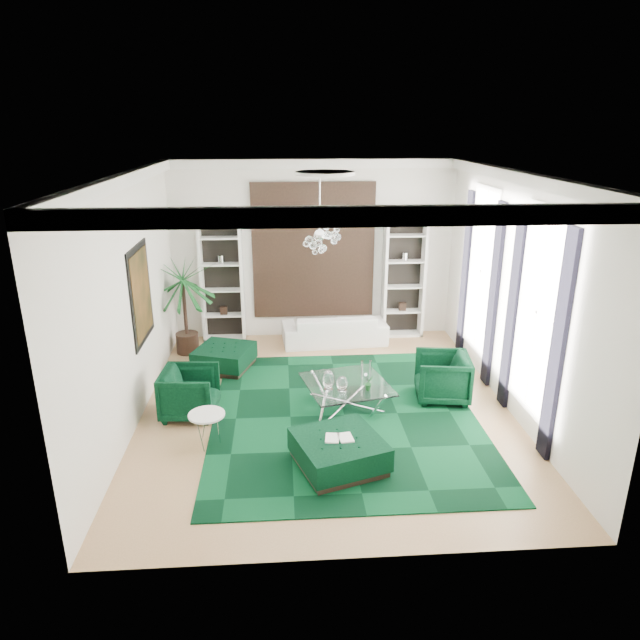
{
  "coord_description": "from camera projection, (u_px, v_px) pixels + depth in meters",
  "views": [
    {
      "loc": [
        -0.69,
        -8.47,
        4.48
      ],
      "look_at": [
        -0.06,
        0.5,
        1.37
      ],
      "focal_mm": 32.0,
      "sensor_mm": 36.0,
      "label": 1
    }
  ],
  "objects": [
    {
      "name": "palm",
      "position": [
        184.0,
        294.0,
        11.37
      ],
      "size": [
        2.0,
        2.0,
        2.5
      ],
      "primitive_type": null,
      "rotation": [
        0.0,
        0.0,
        -0.34
      ],
      "color": "#124E1D",
      "rests_on": "floor"
    },
    {
      "name": "crown_molding",
      "position": [
        327.0,
        180.0,
        8.29
      ],
      "size": [
        6.0,
        7.0,
        0.18
      ],
      "primitive_type": null,
      "color": "white",
      "rests_on": "ceiling"
    },
    {
      "name": "chandelier",
      "position": [
        320.0,
        235.0,
        8.75
      ],
      "size": [
        0.96,
        0.96,
        0.66
      ],
      "primitive_type": null,
      "rotation": [
        0.0,
        0.0,
        0.41
      ],
      "color": "white",
      "rests_on": "ceiling"
    },
    {
      "name": "armchair_right",
      "position": [
        442.0,
        377.0,
        9.66
      ],
      "size": [
        1.0,
        0.98,
        0.81
      ],
      "primitive_type": "imported",
      "rotation": [
        0.0,
        0.0,
        -1.71
      ],
      "color": "black",
      "rests_on": "floor"
    },
    {
      "name": "curtain_near_a",
      "position": [
        558.0,
        348.0,
        7.57
      ],
      "size": [
        0.07,
        0.3,
        3.25
      ],
      "primitive_type": "cube",
      "color": "black",
      "rests_on": "floor"
    },
    {
      "name": "window_near",
      "position": [
        537.0,
        312.0,
        8.22
      ],
      "size": [
        0.03,
        1.1,
        2.9
      ],
      "primitive_type": "cube",
      "color": "white",
      "rests_on": "wall_right"
    },
    {
      "name": "armchair_left",
      "position": [
        190.0,
        393.0,
        9.13
      ],
      "size": [
        0.93,
        0.91,
        0.79
      ],
      "primitive_type": "imported",
      "rotation": [
        0.0,
        0.0,
        1.5
      ],
      "color": "black",
      "rests_on": "floor"
    },
    {
      "name": "ceiling",
      "position": [
        327.0,
        172.0,
        8.25
      ],
      "size": [
        6.0,
        7.0,
        0.02
      ],
      "primitive_type": "cube",
      "color": "white",
      "rests_on": "ground"
    },
    {
      "name": "curtain_far_a",
      "position": [
        493.0,
        296.0,
        9.83
      ],
      "size": [
        0.07,
        0.3,
        3.25
      ],
      "primitive_type": "cube",
      "color": "black",
      "rests_on": "floor"
    },
    {
      "name": "floor",
      "position": [
        326.0,
        408.0,
        9.5
      ],
      "size": [
        6.0,
        7.0,
        0.02
      ],
      "primitive_type": "cube",
      "color": "tan",
      "rests_on": "ground"
    },
    {
      "name": "table_plant",
      "position": [
        369.0,
        383.0,
        9.06
      ],
      "size": [
        0.17,
        0.15,
        0.25
      ],
      "primitive_type": "imported",
      "rotation": [
        0.0,
        0.0,
        0.34
      ],
      "color": "#124E1D",
      "rests_on": "coffee_table"
    },
    {
      "name": "wall_right",
      "position": [
        514.0,
        294.0,
        9.07
      ],
      "size": [
        0.02,
        7.0,
        3.8
      ],
      "primitive_type": "cube",
      "color": "silver",
      "rests_on": "ground"
    },
    {
      "name": "painting",
      "position": [
        142.0,
        294.0,
        9.26
      ],
      "size": [
        0.04,
        1.3,
        1.6
      ],
      "primitive_type": "cube",
      "color": "black",
      "rests_on": "wall_left"
    },
    {
      "name": "shelving_left",
      "position": [
        222.0,
        277.0,
        12.03
      ],
      "size": [
        0.9,
        0.38,
        2.8
      ],
      "primitive_type": null,
      "color": "white",
      "rests_on": "floor"
    },
    {
      "name": "curtain_far_b",
      "position": [
        465.0,
        274.0,
        11.3
      ],
      "size": [
        0.07,
        0.3,
        3.25
      ],
      "primitive_type": "cube",
      "color": "black",
      "rests_on": "floor"
    },
    {
      "name": "rug",
      "position": [
        344.0,
        415.0,
        9.2
      ],
      "size": [
        4.2,
        5.0,
        0.02
      ],
      "primitive_type": "cube",
      "color": "black",
      "rests_on": "floor"
    },
    {
      "name": "ceiling_medallion",
      "position": [
        325.0,
        173.0,
        8.55
      ],
      "size": [
        0.9,
        0.9,
        0.05
      ],
      "primitive_type": "cylinder",
      "color": "white",
      "rests_on": "ceiling"
    },
    {
      "name": "ottoman_front",
      "position": [
        339.0,
        453.0,
        7.79
      ],
      "size": [
        1.4,
        1.4,
        0.44
      ],
      "primitive_type": "cube",
      "rotation": [
        0.0,
        0.0,
        0.33
      ],
      "color": "black",
      "rests_on": "floor"
    },
    {
      "name": "wall_front",
      "position": [
        355.0,
        402.0,
        5.57
      ],
      "size": [
        6.0,
        0.02,
        3.8
      ],
      "primitive_type": "cube",
      "color": "silver",
      "rests_on": "ground"
    },
    {
      "name": "coffee_table",
      "position": [
        347.0,
        396.0,
        9.41
      ],
      "size": [
        1.55,
        1.55,
        0.44
      ],
      "primitive_type": null,
      "rotation": [
        0.0,
        0.0,
        0.23
      ],
      "color": "white",
      "rests_on": "floor"
    },
    {
      "name": "wall_left",
      "position": [
        130.0,
        302.0,
        8.68
      ],
      "size": [
        0.02,
        7.0,
        3.8
      ],
      "primitive_type": "cube",
      "color": "silver",
      "rests_on": "ground"
    },
    {
      "name": "side_table",
      "position": [
        208.0,
        430.0,
        8.28
      ],
      "size": [
        0.58,
        0.58,
        0.51
      ],
      "primitive_type": "cylinder",
      "rotation": [
        0.0,
        0.0,
        -0.09
      ],
      "color": "white",
      "rests_on": "floor"
    },
    {
      "name": "curtain_near_b",
      "position": [
        512.0,
        312.0,
        9.04
      ],
      "size": [
        0.07,
        0.3,
        3.25
      ],
      "primitive_type": "cube",
      "color": "black",
      "rests_on": "floor"
    },
    {
      "name": "shelving_right",
      "position": [
        404.0,
        274.0,
        12.29
      ],
      "size": [
        0.9,
        0.38,
        2.8
      ],
      "primitive_type": null,
      "color": "white",
      "rests_on": "floor"
    },
    {
      "name": "window_far",
      "position": [
        482.0,
        271.0,
        10.49
      ],
      "size": [
        0.03,
        1.1,
        2.9
      ],
      "primitive_type": "cube",
      "color": "white",
      "rests_on": "wall_right"
    },
    {
      "name": "tapestry",
      "position": [
        313.0,
        251.0,
        12.14
      ],
      "size": [
        2.5,
        0.06,
        2.8
      ],
      "primitive_type": "cube",
      "color": "black",
      "rests_on": "wall_back"
    },
    {
      "name": "book",
      "position": [
        339.0,
        438.0,
        7.71
      ],
      "size": [
        0.39,
        0.26,
        0.03
      ],
      "primitive_type": "cube",
      "color": "white",
      "rests_on": "ottoman_front"
    },
    {
      "name": "ottoman_side",
      "position": [
        225.0,
        358.0,
        10.93
      ],
      "size": [
        1.24,
        1.24,
        0.44
      ],
      "primitive_type": "cube",
      "rotation": [
        0.0,
        0.0,
        -0.32
      ],
      "color": "black",
      "rests_on": "floor"
    },
    {
      "name": "wall_back",
      "position": [
        313.0,
        251.0,
        12.19
      ],
      "size": [
        6.0,
        0.02,
        3.8
      ],
      "primitive_type": "cube",
      "color": "silver",
      "rests_on": "ground"
    },
    {
      "name": "sofa",
      "position": [
        335.0,
        329.0,
        12.18
      ],
      "size": [
        2.25,
        1.01,
        0.64
      ],
      "primitive_type": "imported",
      "rotation": [
        0.0,
        0.0,
        3.21
      ],
      "color": "white",
      "rests_on": "floor"
    }
  ]
}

